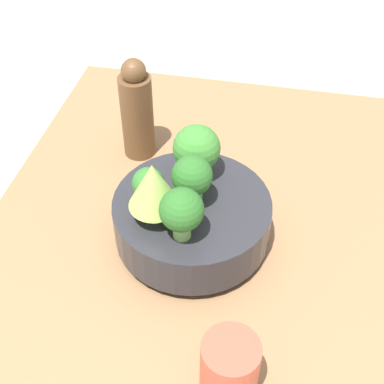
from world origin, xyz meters
name	(u,v)px	position (x,y,z in m)	size (l,w,h in m)	color
ground_plane	(217,245)	(0.00, 0.00, 0.00)	(6.00, 6.00, 0.00)	beige
table	(218,237)	(0.00, 0.00, 0.02)	(0.84, 0.71, 0.03)	olive
bowl	(192,219)	(0.03, -0.04, 0.08)	(0.23, 0.23, 0.08)	#28282D
broccoli_floret_left	(197,149)	(-0.03, -0.04, 0.16)	(0.07, 0.07, 0.08)	#609347
broccoli_floret_front	(148,186)	(0.04, -0.09, 0.15)	(0.04, 0.04, 0.06)	#609347
romanesco_piece_near	(153,187)	(0.06, -0.08, 0.17)	(0.07, 0.07, 0.09)	#7AB256
broccoli_floret_center	(192,178)	(0.03, -0.04, 0.16)	(0.06, 0.06, 0.08)	#609347
broccoli_floret_right	(182,211)	(0.09, -0.04, 0.16)	(0.06, 0.06, 0.08)	#7AB256
cup	(229,371)	(0.25, 0.05, 0.08)	(0.07, 0.07, 0.10)	#C64C38
pepper_mill	(137,111)	(-0.16, -0.17, 0.12)	(0.05, 0.05, 0.18)	brown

